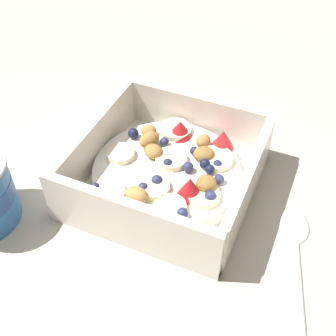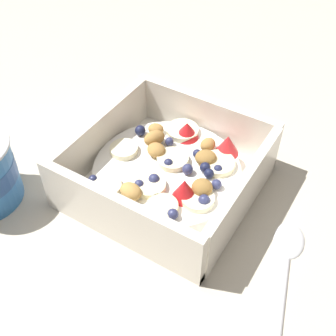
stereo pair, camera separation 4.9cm
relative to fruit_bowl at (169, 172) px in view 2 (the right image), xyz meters
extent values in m
plane|color=beige|center=(0.00, -0.01, -0.02)|extent=(2.40, 2.40, 0.00)
cube|color=white|center=(0.00, 0.00, -0.02)|extent=(0.19, 0.19, 0.01)
cube|color=white|center=(0.00, -0.09, 0.01)|extent=(0.19, 0.01, 0.07)
cube|color=white|center=(0.00, 0.09, 0.01)|extent=(0.19, 0.01, 0.07)
cube|color=white|center=(-0.09, 0.00, 0.01)|extent=(0.01, 0.17, 0.07)
cube|color=white|center=(0.09, 0.00, 0.01)|extent=(0.01, 0.17, 0.07)
cylinder|color=white|center=(0.00, 0.00, 0.00)|extent=(0.17, 0.17, 0.02)
cylinder|color=#F4EAB7|center=(0.00, -0.01, 0.01)|extent=(0.05, 0.05, 0.01)
cylinder|color=#F7EFC6|center=(0.06, 0.00, 0.01)|extent=(0.04, 0.04, 0.01)
cylinder|color=#F4EAB7|center=(-0.04, -0.03, 0.01)|extent=(0.06, 0.06, 0.01)
cylinder|color=beige|center=(-0.02, 0.05, 0.01)|extent=(0.05, 0.05, 0.01)
cylinder|color=#F4EAB7|center=(0.01, 0.04, 0.01)|extent=(0.05, 0.05, 0.01)
cylinder|color=#F7EFC6|center=(0.04, 0.06, 0.01)|extent=(0.05, 0.05, 0.01)
cylinder|color=#F7EFC6|center=(-0.05, 0.03, 0.01)|extent=(0.04, 0.04, 0.01)
cylinder|color=#F7EFC6|center=(0.02, -0.06, 0.01)|extent=(0.05, 0.05, 0.01)
cone|color=red|center=(-0.04, 0.03, 0.02)|extent=(0.03, 0.03, 0.03)
cone|color=red|center=(-0.04, -0.06, 0.02)|extent=(0.04, 0.04, 0.03)
cone|color=red|center=(0.01, -0.06, 0.02)|extent=(0.04, 0.04, 0.02)
sphere|color=navy|center=(0.01, 0.04, 0.01)|extent=(0.01, 0.01, 0.01)
sphere|color=navy|center=(0.02, -0.03, 0.01)|extent=(0.01, 0.01, 0.01)
sphere|color=navy|center=(-0.06, 0.03, 0.01)|extent=(0.01, 0.01, 0.01)
sphere|color=#191E3D|center=(-0.04, -0.02, 0.01)|extent=(0.01, 0.01, 0.01)
sphere|color=#191E3D|center=(0.06, -0.03, 0.01)|extent=(0.01, 0.01, 0.01)
sphere|color=#23284C|center=(0.06, 0.06, 0.01)|extent=(0.01, 0.01, 0.01)
sphere|color=navy|center=(0.04, -0.03, 0.01)|extent=(0.01, 0.01, 0.01)
sphere|color=#23284C|center=(0.00, 0.00, 0.01)|extent=(0.01, 0.01, 0.01)
sphere|color=#23284C|center=(-0.05, -0.02, 0.01)|extent=(0.01, 0.01, 0.01)
sphere|color=#23284C|center=(-0.02, -0.03, 0.01)|extent=(0.01, 0.01, 0.01)
sphere|color=navy|center=(-0.02, 0.00, 0.01)|extent=(0.01, 0.01, 0.01)
sphere|color=navy|center=(0.00, 0.03, 0.01)|extent=(0.01, 0.01, 0.01)
sphere|color=navy|center=(0.03, -0.01, 0.01)|extent=(0.01, 0.01, 0.01)
sphere|color=navy|center=(-0.06, 0.00, 0.01)|extent=(0.01, 0.01, 0.01)
sphere|color=navy|center=(-0.04, 0.06, 0.01)|extent=(0.01, 0.01, 0.01)
sphere|color=#191E3D|center=(-0.04, -0.01, 0.01)|extent=(0.01, 0.01, 0.01)
ellipsoid|color=#AD7F42|center=(-0.02, -0.05, 0.01)|extent=(0.02, 0.02, 0.02)
ellipsoid|color=#AD7F42|center=(0.04, -0.03, 0.01)|extent=(0.03, 0.03, 0.02)
ellipsoid|color=olive|center=(-0.05, 0.01, 0.01)|extent=(0.03, 0.03, 0.02)
ellipsoid|color=tan|center=(0.01, 0.06, 0.01)|extent=(0.03, 0.02, 0.02)
ellipsoid|color=olive|center=(-0.03, -0.03, 0.01)|extent=(0.03, 0.03, 0.02)
ellipsoid|color=#AD7F42|center=(0.02, -0.01, 0.01)|extent=(0.03, 0.02, 0.01)
ellipsoid|color=#AD7F42|center=(0.05, -0.04, 0.01)|extent=(0.02, 0.02, 0.01)
ellipsoid|color=silver|center=(-0.15, 0.00, -0.02)|extent=(0.04, 0.05, 0.01)
cylinder|color=silver|center=(-0.17, 0.08, -0.02)|extent=(0.04, 0.12, 0.01)
camera|label=1|loc=(-0.14, 0.32, 0.35)|focal=47.08mm
camera|label=2|loc=(-0.18, 0.30, 0.35)|focal=47.08mm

